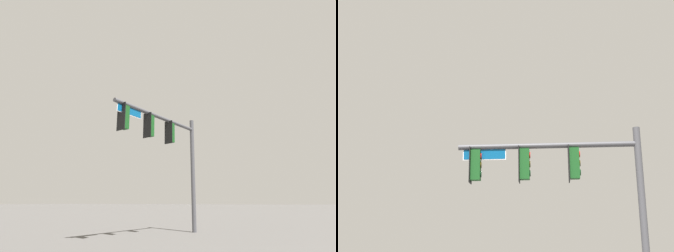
{
  "view_description": "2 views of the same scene",
  "coord_description": "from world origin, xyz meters",
  "views": [
    {
      "loc": [
        7.41,
        -4.06,
        1.66
      ],
      "look_at": [
        -5.81,
        -9.74,
        5.85
      ],
      "focal_mm": 28.0,
      "sensor_mm": 36.0,
      "label": 1
    },
    {
      "loc": [
        -0.76,
        6.14,
        1.99
      ],
      "look_at": [
        -3.34,
        -10.02,
        6.81
      ],
      "focal_mm": 50.0,
      "sensor_mm": 36.0,
      "label": 2
    }
  ],
  "objects": [
    {
      "name": "signal_pole_near",
      "position": [
        -5.53,
        -9.6,
        4.81
      ],
      "size": [
        6.38,
        1.85,
        6.67
      ],
      "color": "#47474C",
      "rests_on": "ground_plane"
    }
  ]
}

